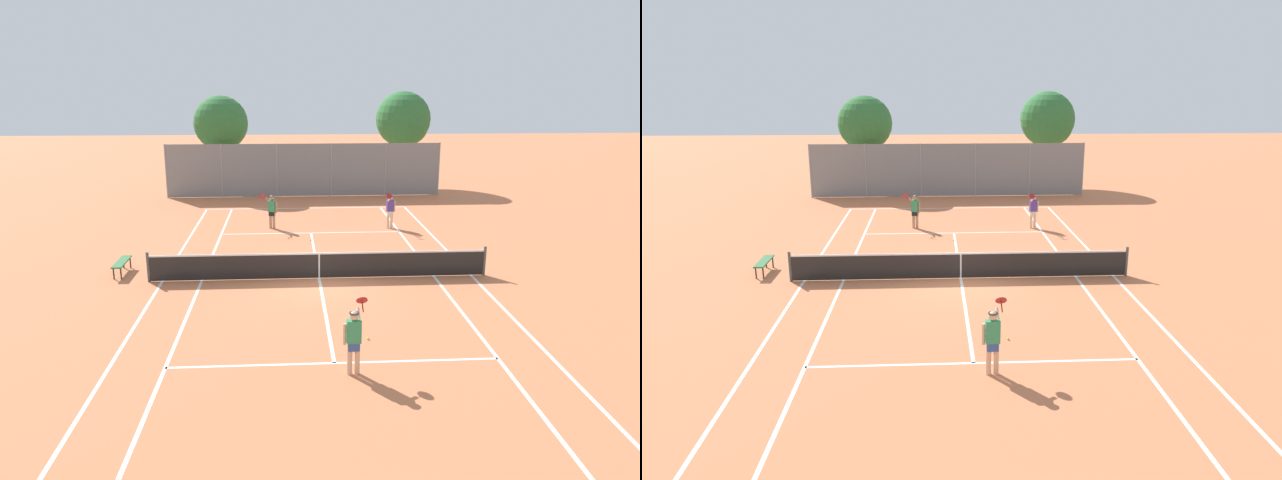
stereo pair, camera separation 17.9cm
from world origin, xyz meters
TOP-DOWN VIEW (x-y plane):
  - ground_plane at (0.00, 0.00)m, footprint 120.00×120.00m
  - court_line_markings at (0.00, 0.00)m, footprint 11.10×23.90m
  - tennis_net at (0.00, 0.00)m, footprint 12.00×0.10m
  - player_near_side at (0.40, -6.95)m, footprint 0.65×0.74m
  - player_far_left at (-1.82, 7.38)m, footprint 0.84×0.69m
  - player_far_right at (3.80, 7.13)m, footprint 0.58×0.80m
  - loose_tennis_ball_0 at (3.23, 1.94)m, footprint 0.07×0.07m
  - loose_tennis_ball_1 at (0.33, 0.84)m, footprint 0.07×0.07m
  - loose_tennis_ball_2 at (1.02, -5.11)m, footprint 0.07×0.07m
  - loose_tennis_ball_3 at (-0.08, 5.10)m, footprint 0.07×0.07m
  - courtside_bench at (-7.13, 0.98)m, footprint 0.36×1.50m
  - back_fence at (0.00, 15.39)m, footprint 16.68×0.08m
  - tree_behind_left at (-5.14, 17.40)m, footprint 3.40×3.40m
  - tree_behind_right at (6.81, 19.05)m, footprint 3.62×3.62m

SIDE VIEW (x-z plane):
  - ground_plane at x=0.00m, z-range 0.00..0.00m
  - court_line_markings at x=0.00m, z-range 0.00..0.01m
  - loose_tennis_ball_0 at x=3.23m, z-range 0.00..0.07m
  - loose_tennis_ball_1 at x=0.33m, z-range 0.00..0.07m
  - loose_tennis_ball_2 at x=1.02m, z-range 0.00..0.07m
  - loose_tennis_ball_3 at x=-0.08m, z-range 0.00..0.07m
  - courtside_bench at x=-7.13m, z-range 0.18..0.64m
  - tennis_net at x=0.00m, z-range -0.03..1.04m
  - player_near_side at x=0.40m, z-range 0.04..1.81m
  - player_far_left at x=-1.82m, z-range 0.04..1.81m
  - player_far_right at x=3.80m, z-range 0.04..1.81m
  - back_fence at x=0.00m, z-range 0.00..3.24m
  - tree_behind_left at x=-5.14m, z-range 1.18..7.19m
  - tree_behind_right at x=6.81m, z-range 1.19..7.43m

